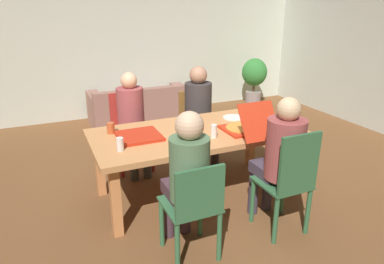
# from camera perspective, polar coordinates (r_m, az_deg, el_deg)

# --- Properties ---
(ground_plane) EXTENTS (20.00, 20.00, 0.00)m
(ground_plane) POSITION_cam_1_polar(r_m,az_deg,el_deg) (3.97, 0.59, -9.74)
(ground_plane) COLOR brown
(back_wall) EXTENTS (7.14, 0.12, 2.61)m
(back_wall) POSITION_cam_1_polar(r_m,az_deg,el_deg) (6.61, -11.59, 13.91)
(back_wall) COLOR beige
(back_wall) RESTS_ON ground
(side_wall_right) EXTENTS (0.12, 5.59, 2.61)m
(side_wall_right) POSITION_cam_1_polar(r_m,az_deg,el_deg) (6.51, 27.15, 12.07)
(side_wall_right) COLOR beige
(side_wall_right) RESTS_ON ground
(dining_table) EXTENTS (2.14, 1.03, 0.73)m
(dining_table) POSITION_cam_1_polar(r_m,az_deg,el_deg) (3.69, 0.63, -0.93)
(dining_table) COLOR tan
(dining_table) RESTS_ON ground
(chair_0) EXTENTS (0.42, 0.42, 0.87)m
(chair_0) POSITION_cam_1_polar(r_m,az_deg,el_deg) (2.80, 0.29, -12.00)
(chair_0) COLOR #326740
(chair_0) RESTS_ON ground
(person_0) EXTENTS (0.31, 0.49, 1.24)m
(person_0) POSITION_cam_1_polar(r_m,az_deg,el_deg) (2.79, -0.83, -6.44)
(person_0) COLOR #432D36
(person_0) RESTS_ON ground
(chair_1) EXTENTS (0.41, 0.42, 0.99)m
(chair_1) POSITION_cam_1_polar(r_m,az_deg,el_deg) (3.20, 15.36, -7.57)
(chair_1) COLOR #31623C
(chair_1) RESTS_ON ground
(person_1) EXTENTS (0.33, 0.52, 1.25)m
(person_1) POSITION_cam_1_polar(r_m,az_deg,el_deg) (3.21, 14.10, -3.31)
(person_1) COLOR #403543
(person_1) RESTS_ON ground
(chair_2) EXTENTS (0.41, 0.41, 0.88)m
(chair_2) POSITION_cam_1_polar(r_m,az_deg,el_deg) (4.75, 0.57, 1.97)
(chair_2) COLOR #93602B
(chair_2) RESTS_ON ground
(person_2) EXTENTS (0.35, 0.57, 1.23)m
(person_2) POSITION_cam_1_polar(r_m,az_deg,el_deg) (4.56, 1.30, 4.24)
(person_2) COLOR #393338
(person_2) RESTS_ON ground
(chair_3) EXTENTS (0.45, 0.45, 0.94)m
(chair_3) POSITION_cam_1_polar(r_m,az_deg,el_deg) (4.48, -9.97, 0.65)
(chair_3) COLOR #B12F28
(chair_3) RESTS_ON ground
(person_3) EXTENTS (0.32, 0.53, 1.22)m
(person_3) POSITION_cam_1_polar(r_m,az_deg,el_deg) (4.27, -9.62, 2.63)
(person_3) COLOR #3D403A
(person_3) RESTS_ON ground
(pizza_box_0) EXTENTS (0.38, 0.59, 0.35)m
(pizza_box_0) POSITION_cam_1_polar(r_m,az_deg,el_deg) (3.64, 8.55, 0.72)
(pizza_box_0) COLOR red
(pizza_box_0) RESTS_ON dining_table
(pizza_box_1) EXTENTS (0.41, 0.41, 0.03)m
(pizza_box_1) POSITION_cam_1_polar(r_m,az_deg,el_deg) (3.51, -8.52, -0.63)
(pizza_box_1) COLOR red
(pizza_box_1) RESTS_ON dining_table
(plate_0) EXTENTS (0.22, 0.22, 0.01)m
(plate_0) POSITION_cam_1_polar(r_m,az_deg,el_deg) (3.72, -0.81, 0.65)
(plate_0) COLOR white
(plate_0) RESTS_ON dining_table
(plate_1) EXTENTS (0.24, 0.24, 0.01)m
(plate_1) POSITION_cam_1_polar(r_m,az_deg,el_deg) (4.09, 6.66, 2.35)
(plate_1) COLOR white
(plate_1) RESTS_ON dining_table
(drinking_glass_0) EXTENTS (0.08, 0.08, 0.11)m
(drinking_glass_0) POSITION_cam_1_polar(r_m,az_deg,el_deg) (3.66, -12.97, 0.63)
(drinking_glass_0) COLOR #BB5028
(drinking_glass_0) RESTS_ON dining_table
(drinking_glass_1) EXTENTS (0.06, 0.06, 0.13)m
(drinking_glass_1) POSITION_cam_1_polar(r_m,az_deg,el_deg) (3.46, 3.54, 0.13)
(drinking_glass_1) COLOR silver
(drinking_glass_1) RESTS_ON dining_table
(drinking_glass_2) EXTENTS (0.06, 0.06, 0.12)m
(drinking_glass_2) POSITION_cam_1_polar(r_m,az_deg,el_deg) (3.21, -11.53, -1.95)
(drinking_glass_2) COLOR silver
(drinking_glass_2) RESTS_ON dining_table
(couch) EXTENTS (1.74, 0.92, 0.69)m
(couch) POSITION_cam_1_polar(r_m,az_deg,el_deg) (6.16, -7.93, 3.70)
(couch) COLOR #92665A
(couch) RESTS_ON ground
(potted_plant) EXTENTS (0.49, 0.49, 0.96)m
(potted_plant) POSITION_cam_1_polar(r_m,az_deg,el_deg) (7.20, 10.00, 8.74)
(potted_plant) COLOR gray
(potted_plant) RESTS_ON ground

